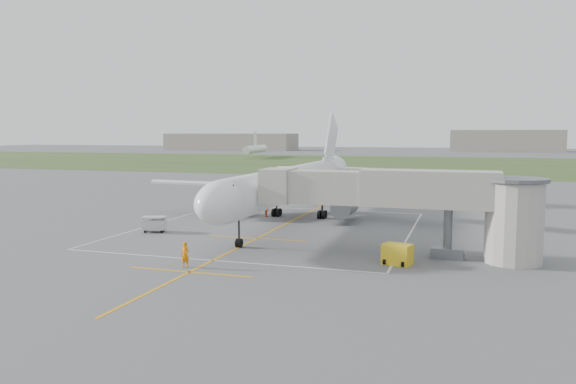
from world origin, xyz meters
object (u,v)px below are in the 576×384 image
(jet_bridge, at_px, (420,200))
(gpu_unit, at_px, (397,254))
(ramp_worker_nose, at_px, (185,255))
(ramp_worker_wing, at_px, (267,210))
(baggage_cart, at_px, (154,224))
(airliner, at_px, (290,184))

(jet_bridge, bearing_deg, gpu_unit, -112.19)
(ramp_worker_nose, bearing_deg, ramp_worker_wing, 98.74)
(baggage_cart, distance_m, ramp_worker_wing, 15.53)
(airliner, xyz_separation_m, ramp_worker_wing, (-3.86, 2.94, -3.56))
(airliner, height_order, ramp_worker_wing, airliner)
(jet_bridge, bearing_deg, ramp_worker_wing, 138.73)
(baggage_cart, bearing_deg, jet_bridge, -26.23)
(airliner, xyz_separation_m, ramp_worker_nose, (-1.00, -23.49, -3.42))
(jet_bridge, relative_size, ramp_worker_wing, 14.10)
(airliner, distance_m, ramp_worker_nose, 23.76)
(airliner, relative_size, baggage_cart, 17.59)
(jet_bridge, bearing_deg, baggage_cart, 172.40)
(baggage_cart, bearing_deg, ramp_worker_wing, 42.26)
(gpu_unit, xyz_separation_m, ramp_worker_wing, (-18.21, 20.57, 0.03))
(jet_bridge, bearing_deg, ramp_worker_nose, -151.08)
(jet_bridge, xyz_separation_m, baggage_cart, (-27.14, 3.62, -3.91))
(ramp_worker_nose, relative_size, ramp_worker_wing, 1.18)
(gpu_unit, bearing_deg, jet_bridge, 84.28)
(baggage_cart, height_order, ramp_worker_wing, ramp_worker_wing)
(gpu_unit, relative_size, ramp_worker_wing, 1.49)
(gpu_unit, distance_m, ramp_worker_wing, 27.47)
(gpu_unit, height_order, baggage_cart, same)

